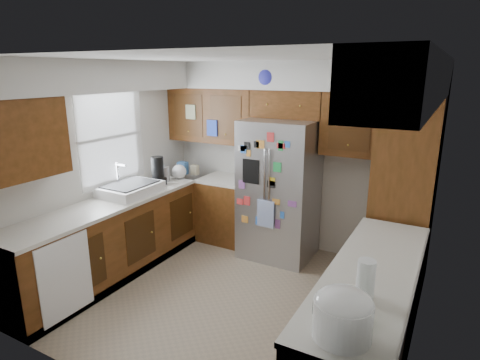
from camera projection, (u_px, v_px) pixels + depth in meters
name	position (u px, v px, depth m)	size (l,w,h in m)	color
floor	(233.00, 296.00, 4.39)	(3.60, 3.60, 0.00)	gray
room_shell	(241.00, 125.00, 4.26)	(3.64, 3.24, 2.52)	beige
left_counter_run	(138.00, 235.00, 4.93)	(1.36, 3.20, 0.92)	#43270C
right_counter_run	(367.00, 327.00, 3.18)	(0.63, 2.25, 0.92)	#43270C
pantry	(404.00, 195.00, 4.37)	(0.60, 0.90, 2.15)	#43270C
fridge	(279.00, 190.00, 5.16)	(0.90, 0.79, 1.80)	#9D9DA2
bridge_cabinet	(289.00, 104.00, 5.07)	(0.96, 0.34, 0.35)	#43270C
fridge_top_items	(279.00, 79.00, 4.97)	(0.64, 0.31, 0.31)	#2C2DB3
sink_assembly	(131.00, 189.00, 4.90)	(0.52, 0.70, 0.37)	white
left_counter_clutter	(169.00, 172.00, 5.48)	(0.29, 0.94, 0.38)	black
rice_cooker	(343.00, 313.00, 2.25)	(0.34, 0.34, 0.30)	white
paper_towel	(366.00, 279.00, 2.65)	(0.12, 0.12, 0.27)	white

